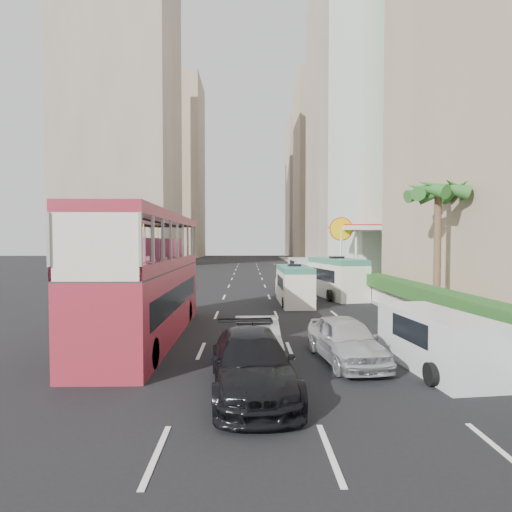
{
  "coord_description": "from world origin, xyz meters",
  "views": [
    {
      "loc": [
        -1.92,
        -16.22,
        3.91
      ],
      "look_at": [
        -1.5,
        4.0,
        3.2
      ],
      "focal_mm": 28.0,
      "sensor_mm": 36.0,
      "label": 1
    }
  ],
  "objects_px": {
    "van_asset": "(290,292)",
    "minibus_near": "(294,285)",
    "car_silver_lane_b": "(345,361)",
    "palm_tree": "(437,252)",
    "panel_van_near": "(436,341)",
    "double_decker_bus": "(147,276)",
    "panel_van_far": "(302,269)",
    "car_black": "(252,391)",
    "minibus_far": "(337,278)",
    "shell_station": "(368,254)",
    "car_silver_lane_a": "(257,360)"
  },
  "relations": [
    {
      "from": "panel_van_near",
      "to": "car_black",
      "type": "bearing_deg",
      "value": -169.53
    },
    {
      "from": "panel_van_near",
      "to": "car_silver_lane_a",
      "type": "bearing_deg",
      "value": 162.77
    },
    {
      "from": "car_silver_lane_b",
      "to": "panel_van_far",
      "type": "xyz_separation_m",
      "value": [
        2.56,
        28.85,
        1.1
      ]
    },
    {
      "from": "panel_van_far",
      "to": "minibus_near",
      "type": "bearing_deg",
      "value": -102.97
    },
    {
      "from": "panel_van_far",
      "to": "shell_station",
      "type": "height_order",
      "value": "shell_station"
    },
    {
      "from": "minibus_near",
      "to": "shell_station",
      "type": "relative_size",
      "value": 0.67
    },
    {
      "from": "panel_van_near",
      "to": "panel_van_far",
      "type": "relative_size",
      "value": 0.8
    },
    {
      "from": "palm_tree",
      "to": "shell_station",
      "type": "height_order",
      "value": "palm_tree"
    },
    {
      "from": "double_decker_bus",
      "to": "car_black",
      "type": "distance_m",
      "value": 7.65
    },
    {
      "from": "van_asset",
      "to": "panel_van_near",
      "type": "xyz_separation_m",
      "value": [
        2.46,
        -19.02,
        0.88
      ]
    },
    {
      "from": "car_silver_lane_b",
      "to": "panel_van_near",
      "type": "bearing_deg",
      "value": -24.75
    },
    {
      "from": "van_asset",
      "to": "minibus_near",
      "type": "xyz_separation_m",
      "value": [
        -0.37,
        -5.9,
        1.19
      ]
    },
    {
      "from": "car_black",
      "to": "minibus_far",
      "type": "relative_size",
      "value": 0.83
    },
    {
      "from": "palm_tree",
      "to": "shell_station",
      "type": "bearing_deg",
      "value": 83.4
    },
    {
      "from": "double_decker_bus",
      "to": "panel_van_near",
      "type": "bearing_deg",
      "value": -23.13
    },
    {
      "from": "car_silver_lane_a",
      "to": "van_asset",
      "type": "xyz_separation_m",
      "value": [
        3.01,
        17.93,
        0.0
      ]
    },
    {
      "from": "minibus_far",
      "to": "minibus_near",
      "type": "bearing_deg",
      "value": -149.35
    },
    {
      "from": "double_decker_bus",
      "to": "shell_station",
      "type": "distance_m",
      "value": 28.02
    },
    {
      "from": "panel_van_near",
      "to": "shell_station",
      "type": "bearing_deg",
      "value": 71.31
    },
    {
      "from": "van_asset",
      "to": "panel_van_far",
      "type": "xyz_separation_m",
      "value": [
        2.44,
        10.67,
        1.1
      ]
    },
    {
      "from": "double_decker_bus",
      "to": "minibus_near",
      "type": "distance_m",
      "value": 11.43
    },
    {
      "from": "car_silver_lane_b",
      "to": "palm_tree",
      "type": "xyz_separation_m",
      "value": [
        6.52,
        7.37,
        3.38
      ]
    },
    {
      "from": "van_asset",
      "to": "shell_station",
      "type": "xyz_separation_m",
      "value": [
        8.6,
        8.19,
        2.75
      ]
    },
    {
      "from": "van_asset",
      "to": "car_silver_lane_a",
      "type": "bearing_deg",
      "value": -95.62
    },
    {
      "from": "car_silver_lane_b",
      "to": "shell_station",
      "type": "bearing_deg",
      "value": 64.93
    },
    {
      "from": "double_decker_bus",
      "to": "minibus_far",
      "type": "distance_m",
      "value": 15.83
    },
    {
      "from": "double_decker_bus",
      "to": "van_asset",
      "type": "height_order",
      "value": "double_decker_bus"
    },
    {
      "from": "minibus_near",
      "to": "van_asset",
      "type": "bearing_deg",
      "value": 85.46
    },
    {
      "from": "double_decker_bus",
      "to": "car_black",
      "type": "bearing_deg",
      "value": -54.57
    },
    {
      "from": "double_decker_bus",
      "to": "car_silver_lane_a",
      "type": "bearing_deg",
      "value": -35.43
    },
    {
      "from": "car_black",
      "to": "palm_tree",
      "type": "relative_size",
      "value": 0.81
    },
    {
      "from": "car_silver_lane_b",
      "to": "minibus_far",
      "type": "height_order",
      "value": "minibus_far"
    },
    {
      "from": "car_silver_lane_b",
      "to": "palm_tree",
      "type": "bearing_deg",
      "value": 41.73
    },
    {
      "from": "minibus_far",
      "to": "panel_van_far",
      "type": "relative_size",
      "value": 1.13
    },
    {
      "from": "double_decker_bus",
      "to": "panel_van_far",
      "type": "relative_size",
      "value": 2.0
    },
    {
      "from": "minibus_near",
      "to": "shell_station",
      "type": "xyz_separation_m",
      "value": [
        8.97,
        14.09,
        1.56
      ]
    },
    {
      "from": "car_silver_lane_a",
      "to": "minibus_far",
      "type": "relative_size",
      "value": 0.66
    },
    {
      "from": "double_decker_bus",
      "to": "shell_station",
      "type": "height_order",
      "value": "shell_station"
    },
    {
      "from": "car_silver_lane_a",
      "to": "minibus_far",
      "type": "bearing_deg",
      "value": 65.98
    },
    {
      "from": "van_asset",
      "to": "palm_tree",
      "type": "relative_size",
      "value": 0.78
    },
    {
      "from": "panel_van_near",
      "to": "palm_tree",
      "type": "height_order",
      "value": "palm_tree"
    },
    {
      "from": "minibus_far",
      "to": "panel_van_near",
      "type": "height_order",
      "value": "minibus_far"
    },
    {
      "from": "double_decker_bus",
      "to": "minibus_near",
      "type": "relative_size",
      "value": 2.05
    },
    {
      "from": "double_decker_bus",
      "to": "car_black",
      "type": "relative_size",
      "value": 2.13
    },
    {
      "from": "minibus_far",
      "to": "van_asset",
      "type": "bearing_deg",
      "value": 124.82
    },
    {
      "from": "minibus_far",
      "to": "shell_station",
      "type": "distance_m",
      "value": 12.53
    },
    {
      "from": "minibus_far",
      "to": "shell_station",
      "type": "bearing_deg",
      "value": 52.42
    },
    {
      "from": "shell_station",
      "to": "van_asset",
      "type": "bearing_deg",
      "value": -136.42
    },
    {
      "from": "car_black",
      "to": "panel_van_near",
      "type": "xyz_separation_m",
      "value": [
        5.67,
        1.67,
        0.88
      ]
    },
    {
      "from": "minibus_far",
      "to": "car_black",
      "type": "bearing_deg",
      "value": -120.06
    }
  ]
}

